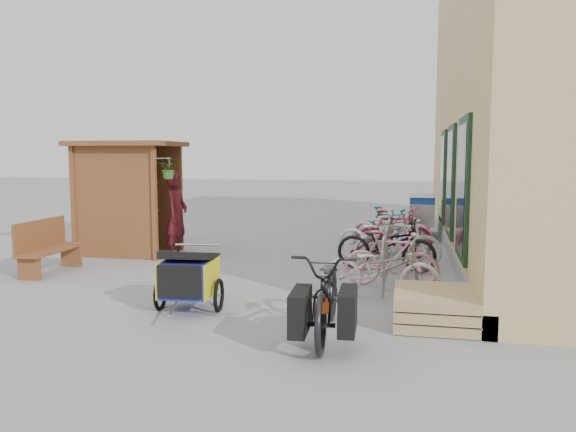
% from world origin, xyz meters
% --- Properties ---
extents(ground, '(80.00, 80.00, 0.00)m').
position_xyz_m(ground, '(0.00, 0.00, 0.00)').
color(ground, gray).
extents(kiosk, '(2.49, 1.65, 2.40)m').
position_xyz_m(kiosk, '(-3.28, 2.47, 1.55)').
color(kiosk, brown).
rests_on(kiosk, ground).
extents(bike_rack, '(0.05, 5.35, 0.86)m').
position_xyz_m(bike_rack, '(2.30, 2.40, 0.52)').
color(bike_rack, '#A5A8AD').
rests_on(bike_rack, ground).
extents(pallet_stack, '(1.00, 1.20, 0.40)m').
position_xyz_m(pallet_stack, '(3.00, -1.40, 0.21)').
color(pallet_stack, tan).
rests_on(pallet_stack, ground).
extents(bench, '(0.52, 1.53, 0.96)m').
position_xyz_m(bench, '(-3.68, 0.33, 0.49)').
color(bench, brown).
rests_on(bench, ground).
extents(shopping_carts, '(0.62, 2.10, 1.12)m').
position_xyz_m(shopping_carts, '(3.00, 6.45, 0.65)').
color(shopping_carts, silver).
rests_on(shopping_carts, ground).
extents(child_trailer, '(0.91, 1.50, 0.87)m').
position_xyz_m(child_trailer, '(-0.25, -1.46, 0.48)').
color(child_trailer, navy).
rests_on(child_trailer, ground).
extents(cargo_bike, '(0.78, 2.02, 1.05)m').
position_xyz_m(cargo_bike, '(1.77, -2.23, 0.52)').
color(cargo_bike, black).
rests_on(cargo_bike, ground).
extents(person_kiosk, '(0.42, 0.64, 1.77)m').
position_xyz_m(person_kiosk, '(-1.97, 2.16, 0.88)').
color(person_kiosk, maroon).
rests_on(person_kiosk, ground).
extents(bike_0, '(1.77, 0.77, 0.90)m').
position_xyz_m(bike_0, '(2.28, -0.32, 0.45)').
color(bike_0, beige).
rests_on(bike_0, ground).
extents(bike_1, '(1.53, 0.48, 0.91)m').
position_xyz_m(bike_1, '(2.40, 0.51, 0.45)').
color(bike_1, pink).
rests_on(bike_1, ground).
extents(bike_2, '(1.93, 0.98, 0.97)m').
position_xyz_m(bike_2, '(2.27, 1.79, 0.48)').
color(bike_2, black).
rests_on(bike_2, ground).
extents(bike_3, '(1.71, 0.74, 0.99)m').
position_xyz_m(bike_3, '(2.48, 1.99, 0.50)').
color(bike_3, silver).
rests_on(bike_3, ground).
extents(bike_4, '(1.97, 1.19, 0.98)m').
position_xyz_m(bike_4, '(2.15, 2.70, 0.49)').
color(bike_4, silver).
rests_on(bike_4, ground).
extents(bike_5, '(1.70, 0.81, 0.98)m').
position_xyz_m(bike_5, '(2.37, 3.25, 0.49)').
color(bike_5, maroon).
rests_on(bike_5, ground).
extents(bike_6, '(1.95, 1.07, 0.97)m').
position_xyz_m(bike_6, '(2.30, 4.06, 0.49)').
color(bike_6, pink).
rests_on(bike_6, ground).
extents(bike_7, '(1.63, 0.72, 0.95)m').
position_xyz_m(bike_7, '(2.22, 4.44, 0.47)').
color(bike_7, '#1D6B75').
rests_on(bike_7, ground).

